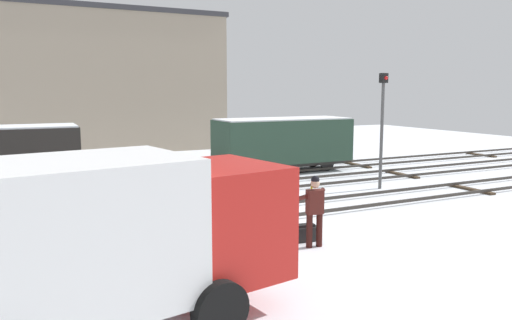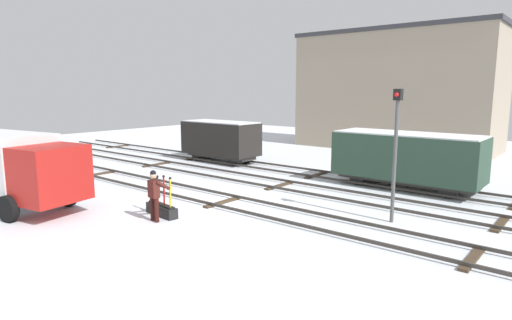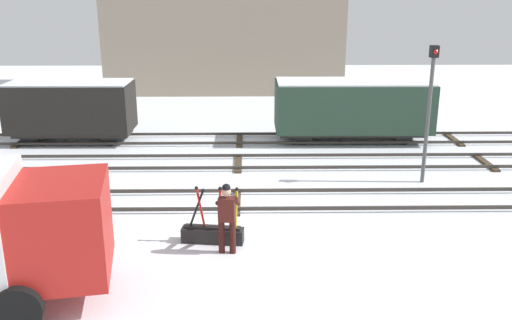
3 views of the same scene
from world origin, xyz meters
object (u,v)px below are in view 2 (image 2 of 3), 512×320
switch_lever_frame (162,208)px  rail_worker (155,193)px  freight_car_back_track (220,139)px  freight_car_mid_siding (407,157)px  delivery_truck (14,166)px  signal_post (396,143)px

switch_lever_frame → rail_worker: bearing=-48.6°
switch_lever_frame → freight_car_back_track: bearing=130.7°
freight_car_back_track → freight_car_mid_siding: bearing=0.6°
switch_lever_frame → delivery_truck: bearing=-142.5°
rail_worker → switch_lever_frame: bearing=131.4°
freight_car_mid_siding → signal_post: bearing=-74.1°
switch_lever_frame → rail_worker: (0.38, -0.56, 0.72)m
signal_post → rail_worker: bearing=-141.5°
delivery_truck → freight_car_mid_siding: delivery_truck is taller
rail_worker → signal_post: 7.98m
delivery_truck → freight_car_back_track: bearing=86.6°
freight_car_mid_siding → delivery_truck: bearing=-128.7°
delivery_truck → freight_car_back_track: 12.23m
rail_worker → freight_car_back_track: (-6.56, 9.91, 0.43)m
delivery_truck → signal_post: 13.38m
freight_car_mid_siding → freight_car_back_track: freight_car_mid_siding is taller
switch_lever_frame → freight_car_mid_siding: size_ratio=0.25×
delivery_truck → rail_worker: bearing=13.6°
switch_lever_frame → rail_worker: 0.99m
switch_lever_frame → freight_car_mid_siding: (5.08, 9.35, 1.16)m
switch_lever_frame → rail_worker: size_ratio=0.90×
delivery_truck → signal_post: bearing=22.3°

